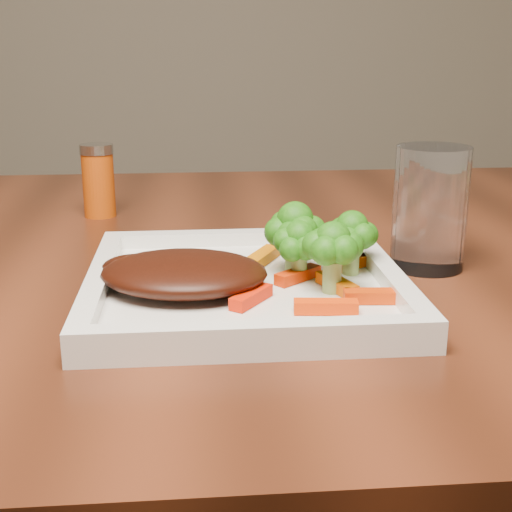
{
  "coord_description": "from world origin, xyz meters",
  "views": [
    {
      "loc": [
        0.08,
        -0.94,
        0.97
      ],
      "look_at": [
        0.13,
        -0.35,
        0.79
      ],
      "focal_mm": 50.0,
      "sensor_mm": 36.0,
      "label": 1
    }
  ],
  "objects": [
    {
      "name": "carrot_1",
      "position": [
        0.22,
        -0.4,
        0.77
      ],
      "size": [
        0.06,
        0.02,
        0.01
      ],
      "primitive_type": "cube",
      "rotation": [
        0.0,
        0.0,
        -0.08
      ],
      "color": "#CA3203",
      "rests_on": "plate"
    },
    {
      "name": "carrot_7",
      "position": [
        0.22,
        -0.31,
        0.77
      ],
      "size": [
        0.05,
        0.04,
        0.01
      ],
      "primitive_type": "cube",
      "rotation": [
        0.0,
        0.0,
        0.53
      ],
      "color": "#E64C03",
      "rests_on": "plate"
    },
    {
      "name": "broccoli_2",
      "position": [
        0.19,
        -0.37,
        0.79
      ],
      "size": [
        0.07,
        0.07,
        0.06
      ],
      "primitive_type": null,
      "rotation": [
        0.0,
        0.0,
        -0.25
      ],
      "color": "#1A7413",
      "rests_on": "plate"
    },
    {
      "name": "carrot_4",
      "position": [
        0.14,
        -0.29,
        0.77
      ],
      "size": [
        0.04,
        0.06,
        0.01
      ],
      "primitive_type": "cube",
      "rotation": [
        0.0,
        0.0,
        1.07
      ],
      "color": "#C96703",
      "rests_on": "plate"
    },
    {
      "name": "plate",
      "position": [
        0.12,
        -0.35,
        0.76
      ],
      "size": [
        0.27,
        0.27,
        0.01
      ],
      "primitive_type": "cube",
      "color": "white",
      "rests_on": "dining_table"
    },
    {
      "name": "broccoli_1",
      "position": [
        0.22,
        -0.33,
        0.79
      ],
      "size": [
        0.07,
        0.07,
        0.06
      ],
      "primitive_type": null,
      "rotation": [
        0.0,
        0.0,
        0.43
      ],
      "color": "#226711",
      "rests_on": "plate"
    },
    {
      "name": "carrot_5",
      "position": [
        0.19,
        -0.37,
        0.77
      ],
      "size": [
        0.03,
        0.05,
        0.01
      ],
      "primitive_type": "cube",
      "rotation": [
        0.0,
        0.0,
        -1.22
      ],
      "color": "#E65C03",
      "rests_on": "plate"
    },
    {
      "name": "carrot_2",
      "position": [
        0.12,
        -0.4,
        0.77
      ],
      "size": [
        0.04,
        0.05,
        0.01
      ],
      "primitive_type": "cube",
      "rotation": [
        0.0,
        0.0,
        0.94
      ],
      "color": "red",
      "rests_on": "plate"
    },
    {
      "name": "steak",
      "position": [
        0.06,
        -0.36,
        0.78
      ],
      "size": [
        0.16,
        0.13,
        0.03
      ],
      "primitive_type": "ellipsoid",
      "rotation": [
        0.0,
        0.0,
        -0.16
      ],
      "color": "#381108",
      "rests_on": "plate"
    },
    {
      "name": "carrot_3",
      "position": [
        0.22,
        -0.3,
        0.77
      ],
      "size": [
        0.05,
        0.02,
        0.01
      ],
      "primitive_type": "cube",
      "rotation": [
        0.0,
        0.0,
        -0.12
      ],
      "color": "#FF7004",
      "rests_on": "plate"
    },
    {
      "name": "broccoli_0",
      "position": [
        0.17,
        -0.32,
        0.8
      ],
      "size": [
        0.08,
        0.08,
        0.07
      ],
      "primitive_type": null,
      "rotation": [
        0.0,
        0.0,
        0.37
      ],
      "color": "#286911",
      "rests_on": "plate"
    },
    {
      "name": "carrot_6",
      "position": [
        0.16,
        -0.34,
        0.77
      ],
      "size": [
        0.05,
        0.04,
        0.01
      ],
      "primitive_type": "cube",
      "rotation": [
        0.0,
        0.0,
        0.68
      ],
      "color": "red",
      "rests_on": "plate"
    },
    {
      "name": "carrot_0",
      "position": [
        0.18,
        -0.42,
        0.77
      ],
      "size": [
        0.05,
        0.02,
        0.01
      ],
      "primitive_type": "cube",
      "rotation": [
        0.0,
        0.0,
        -0.1
      ],
      "color": "#F23803",
      "rests_on": "plate"
    },
    {
      "name": "drinking_glass",
      "position": [
        0.3,
        -0.28,
        0.81
      ],
      "size": [
        0.07,
        0.07,
        0.12
      ],
      "primitive_type": "cylinder",
      "rotation": [
        0.0,
        0.0,
        0.0
      ],
      "color": "white",
      "rests_on": "dining_table"
    },
    {
      "name": "spice_shaker",
      "position": [
        -0.05,
        -0.03,
        0.8
      ],
      "size": [
        0.04,
        0.04,
        0.09
      ],
      "primitive_type": "cylinder",
      "rotation": [
        0.0,
        0.0,
        -0.05
      ],
      "color": "#B7440A",
      "rests_on": "dining_table"
    },
    {
      "name": "broccoli_3",
      "position": [
        0.17,
        -0.34,
        0.79
      ],
      "size": [
        0.06,
        0.06,
        0.06
      ],
      "primitive_type": null,
      "rotation": [
        0.0,
        0.0,
        -0.21
      ],
      "color": "#347513",
      "rests_on": "plate"
    }
  ]
}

